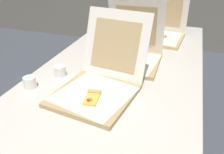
{
  "coord_description": "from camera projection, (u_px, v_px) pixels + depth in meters",
  "views": [
    {
      "loc": [
        0.35,
        -0.55,
        1.36
      ],
      "look_at": [
        0.02,
        0.43,
        0.79
      ],
      "focal_mm": 37.73,
      "sensor_mm": 36.0,
      "label": 1
    }
  ],
  "objects": [
    {
      "name": "table",
      "position": [
        118.0,
        80.0,
        1.36
      ],
      "size": [
        0.92,
        2.14,
        0.73
      ],
      "color": "beige",
      "rests_on": "ground"
    },
    {
      "name": "pizza_box_front",
      "position": [
        99.0,
        83.0,
        1.13
      ],
      "size": [
        0.41,
        0.52,
        0.36
      ],
      "rotation": [
        0.0,
        0.0,
        -0.14
      ],
      "color": "tan",
      "rests_on": "table"
    },
    {
      "name": "pizza_box_middle",
      "position": [
        131.0,
        54.0,
        1.45
      ],
      "size": [
        0.36,
        0.36,
        0.37
      ],
      "rotation": [
        0.0,
        0.0,
        0.02
      ],
      "color": "tan",
      "rests_on": "table"
    },
    {
      "name": "pizza_box_back",
      "position": [
        160.0,
        32.0,
        1.83
      ],
      "size": [
        0.38,
        0.38,
        0.37
      ],
      "rotation": [
        0.0,
        0.0,
        -0.08
      ],
      "color": "tan",
      "rests_on": "table"
    },
    {
      "name": "cup_white_near_center",
      "position": [
        60.0,
        71.0,
        1.3
      ],
      "size": [
        0.06,
        0.06,
        0.06
      ],
      "primitive_type": "cylinder",
      "color": "white",
      "rests_on": "table"
    },
    {
      "name": "cup_white_near_left",
      "position": [
        30.0,
        82.0,
        1.19
      ],
      "size": [
        0.06,
        0.06,
        0.06
      ],
      "primitive_type": "cylinder",
      "color": "white",
      "rests_on": "table"
    },
    {
      "name": "cup_white_far",
      "position": [
        111.0,
        43.0,
        1.69
      ],
      "size": [
        0.06,
        0.06,
        0.06
      ],
      "primitive_type": "cylinder",
      "color": "white",
      "rests_on": "table"
    }
  ]
}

